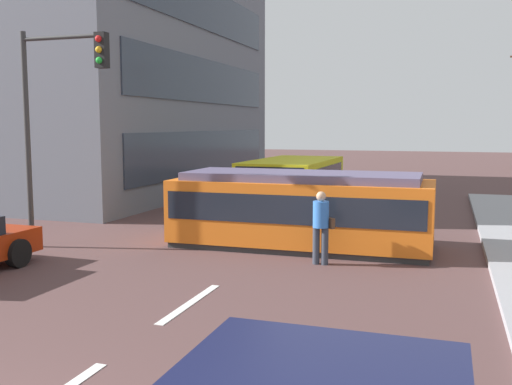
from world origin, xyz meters
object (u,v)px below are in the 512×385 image
at_px(pedestrian_crossing, 321,223).
at_px(city_bus, 293,183).
at_px(traffic_light_mast, 56,99).
at_px(streetcar_tram, 301,208).

bearing_deg(pedestrian_crossing, city_bus, 109.41).
bearing_deg(traffic_light_mast, streetcar_tram, 21.19).
height_order(pedestrian_crossing, traffic_light_mast, traffic_light_mast).
distance_m(city_bus, pedestrian_crossing, 7.65).
bearing_deg(streetcar_tram, traffic_light_mast, -158.81).
bearing_deg(streetcar_tram, city_bus, 106.79).
relative_size(pedestrian_crossing, traffic_light_mast, 0.30).
relative_size(streetcar_tram, traffic_light_mast, 1.21).
bearing_deg(city_bus, pedestrian_crossing, -70.59).
relative_size(streetcar_tram, city_bus, 1.21).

